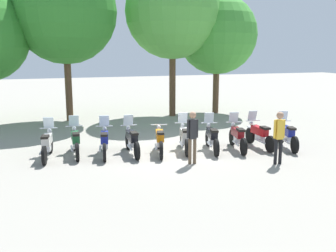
% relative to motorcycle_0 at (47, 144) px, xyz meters
% --- Properties ---
extents(ground_plane, '(80.00, 80.00, 0.00)m').
position_rel_motorcycle_0_xyz_m(ground_plane, '(4.43, -0.59, -0.52)').
color(ground_plane, gray).
extents(motorcycle_0, '(0.69, 2.18, 1.37)m').
position_rel_motorcycle_0_xyz_m(motorcycle_0, '(0.00, 0.00, 0.00)').
color(motorcycle_0, black).
rests_on(motorcycle_0, ground_plane).
extents(motorcycle_1, '(0.62, 2.19, 1.37)m').
position_rel_motorcycle_0_xyz_m(motorcycle_1, '(0.98, 0.11, 0.00)').
color(motorcycle_1, black).
rests_on(motorcycle_1, ground_plane).
extents(motorcycle_2, '(0.71, 2.18, 1.37)m').
position_rel_motorcycle_0_xyz_m(motorcycle_2, '(1.97, -0.25, 0.00)').
color(motorcycle_2, black).
rests_on(motorcycle_2, ground_plane).
extents(motorcycle_3, '(0.62, 2.19, 1.37)m').
position_rel_motorcycle_0_xyz_m(motorcycle_3, '(2.95, -0.38, 0.00)').
color(motorcycle_3, black).
rests_on(motorcycle_3, ground_plane).
extents(motorcycle_4, '(0.79, 2.15, 0.99)m').
position_rel_motorcycle_0_xyz_m(motorcycle_4, '(3.94, -0.61, -0.01)').
color(motorcycle_4, black).
rests_on(motorcycle_4, ground_plane).
extents(motorcycle_5, '(0.79, 2.15, 1.37)m').
position_rel_motorcycle_0_xyz_m(motorcycle_5, '(4.92, -0.54, 0.00)').
color(motorcycle_5, black).
rests_on(motorcycle_5, ground_plane).
extents(motorcycle_6, '(0.78, 2.16, 1.37)m').
position_rel_motorcycle_0_xyz_m(motorcycle_6, '(5.91, -0.86, 0.00)').
color(motorcycle_6, black).
rests_on(motorcycle_6, ground_plane).
extents(motorcycle_7, '(0.76, 2.16, 1.37)m').
position_rel_motorcycle_0_xyz_m(motorcycle_7, '(6.89, -1.04, 0.00)').
color(motorcycle_7, black).
rests_on(motorcycle_7, ground_plane).
extents(motorcycle_8, '(0.62, 2.19, 1.37)m').
position_rel_motorcycle_0_xyz_m(motorcycle_8, '(7.87, -0.99, 0.00)').
color(motorcycle_8, black).
rests_on(motorcycle_8, ground_plane).
extents(motorcycle_9, '(0.82, 2.14, 1.37)m').
position_rel_motorcycle_0_xyz_m(motorcycle_9, '(8.86, -1.38, 0.00)').
color(motorcycle_9, black).
rests_on(motorcycle_9, ground_plane).
extents(person_0, '(0.41, 0.26, 1.77)m').
position_rel_motorcycle_0_xyz_m(person_0, '(7.28, -3.14, 0.53)').
color(person_0, black).
rests_on(person_0, ground_plane).
extents(person_1, '(0.40, 0.24, 1.78)m').
position_rel_motorcycle_0_xyz_m(person_1, '(4.58, -2.22, 0.53)').
color(person_1, brown).
rests_on(person_1, ground_plane).
extents(tree_1, '(5.30, 5.30, 8.30)m').
position_rel_motorcycle_0_xyz_m(tree_1, '(1.30, 7.26, 5.11)').
color(tree_1, brown).
rests_on(tree_1, ground_plane).
extents(tree_2, '(5.23, 5.23, 8.44)m').
position_rel_motorcycle_0_xyz_m(tree_2, '(7.03, 7.03, 5.29)').
color(tree_2, brown).
rests_on(tree_2, ground_plane).
extents(tree_3, '(4.62, 4.62, 6.94)m').
position_rel_motorcycle_0_xyz_m(tree_3, '(9.84, 7.22, 4.10)').
color(tree_3, brown).
rests_on(tree_3, ground_plane).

